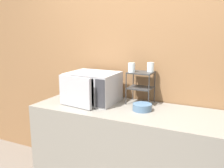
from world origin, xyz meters
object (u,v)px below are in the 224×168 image
glass_back_right (151,67)px  bowl (142,107)px  dish_rack (141,81)px  glass_front_left (132,68)px  microwave (92,87)px

glass_back_right → bowl: 0.42m
dish_rack → glass_front_left: size_ratio=3.45×
glass_front_left → bowl: glass_front_left is taller
microwave → bowl: 0.57m
dish_rack → glass_back_right: 0.17m
glass_front_left → glass_back_right: 0.19m
glass_front_left → microwave: bearing=-164.2°
glass_front_left → bowl: (0.17, -0.15, -0.34)m
dish_rack → bowl: size_ratio=1.82×
dish_rack → bowl: (0.09, -0.21, -0.20)m
glass_back_right → bowl: (0.01, -0.26, -0.34)m
glass_back_right → glass_front_left: bearing=-145.9°
dish_rack → microwave: bearing=-160.5°
dish_rack → glass_back_right: size_ratio=3.45×
microwave → glass_back_right: glass_back_right is taller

